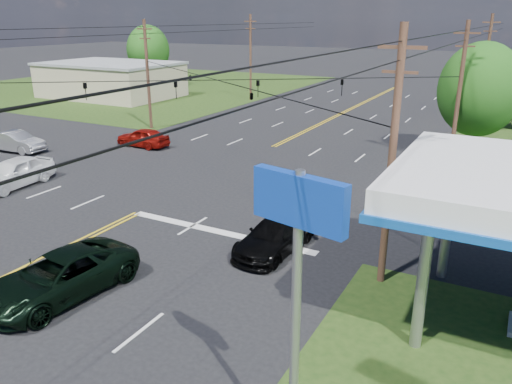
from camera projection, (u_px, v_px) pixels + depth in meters
The scene contains 20 objects.
ground at pixel (219, 173), 32.55m from camera, with size 280.00×280.00×0.00m, color black.
grass_nw at pixel (135, 85), 74.76m from camera, with size 46.00×48.00×0.03m, color #1D3912.
stop_bar at pixel (219, 232), 23.67m from camera, with size 10.00×0.50×0.02m, color silver.
retail_nw at pixel (111, 81), 63.55m from camera, with size 16.00×11.00×4.00m, color #BAAB8C.
pole_se at pixel (392, 158), 17.65m from camera, with size 1.60×0.28×9.50m.
pole_nw at pixel (148, 74), 44.20m from camera, with size 1.60×0.28×9.50m.
pole_ne at pixel (459, 94), 32.63m from camera, with size 1.60×0.28×9.50m.
pole_left_far at pixel (251, 57), 59.93m from camera, with size 1.60×0.28×10.00m.
pole_right_far at pixel (485, 66), 48.36m from camera, with size 1.60×0.28×10.00m.
span_wire_signals at pixel (217, 80), 30.57m from camera, with size 26.00×18.00×1.13m.
power_lines at pixel (197, 37), 28.04m from camera, with size 26.04×100.00×0.64m.
tree_right_a at pixel (480, 90), 34.70m from camera, with size 5.70×5.70×8.18m.
tree_far_l at pixel (148, 50), 71.70m from camera, with size 6.08×6.08×8.72m.
pickup_dkgreen at pixel (60, 276), 18.01m from camera, with size 2.66×5.76×1.60m, color black.
suv_black at pixel (275, 235), 21.59m from camera, with size 2.00×4.92×1.43m, color black.
pickup_white at pixel (14, 172), 29.80m from camera, with size 2.05×5.08×1.73m, color white.
sedan_silver at pixel (16, 142), 37.62m from camera, with size 1.63×4.68×1.54m, color #9A9A9F.
sedan_red at pixel (143, 137), 39.09m from camera, with size 1.76×4.37×1.49m, color maroon.
polesign_se at pixel (298, 249), 9.69m from camera, with size 2.05×0.69×6.98m.
polesign_ne at pixel (480, 75), 35.93m from camera, with size 2.02×0.91×7.46m.
Camera 1 is at (16.79, -14.31, 9.63)m, focal length 35.00 mm.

